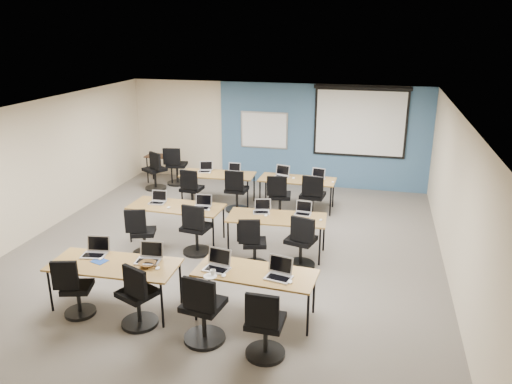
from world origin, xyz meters
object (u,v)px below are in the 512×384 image
(task_chair_10, at_px, (279,200))
(laptop_11, at_px, (318,176))
(laptop_7, at_px, (303,211))
(task_chair_9, at_px, (236,194))
(training_table_back_left, at_px, (218,176))
(laptop_10, at_px, (282,174))
(utility_table, at_px, (161,159))
(task_chair_8, at_px, (191,193))
(training_table_front_left, at_px, (114,266))
(training_table_front_right, at_px, (255,275))
(task_chair_0, at_px, (75,292))
(task_chair_5, at_px, (196,233))
(task_chair_2, at_px, (203,314))
(task_chair_7, at_px, (301,246))
(laptop_9, at_px, (234,170))
(training_table_mid_left, at_px, (176,208))
(laptop_4, at_px, (158,200))
(task_chair_1, at_px, (138,301))
(whiteboard, at_px, (264,130))
(task_chair_6, at_px, (253,247))
(projector_screen, at_px, (360,118))
(laptop_8, at_px, (205,169))
(spare_chair_b, at_px, (155,174))
(laptop_0, at_px, (96,251))
(training_table_mid_right, at_px, (277,219))
(laptop_5, at_px, (202,205))
(task_chair_11, at_px, (312,201))
(laptop_3, at_px, (279,272))
(laptop_2, at_px, (218,264))
(task_chair_3, at_px, (265,330))
(spare_chair_a, at_px, (176,169))
(laptop_6, at_px, (262,209))
(laptop_1, at_px, (149,256))

(task_chair_10, relative_size, laptop_11, 3.27)
(laptop_7, xyz_separation_m, task_chair_9, (-1.81, 1.69, -0.37))
(training_table_back_left, xyz_separation_m, laptop_10, (1.54, 0.13, 0.11))
(utility_table, bearing_deg, task_chair_8, -49.73)
(training_table_front_left, bearing_deg, training_table_front_right, 4.71)
(task_chair_0, distance_m, utility_table, 6.69)
(task_chair_5, bearing_deg, task_chair_2, -60.13)
(task_chair_7, xyz_separation_m, laptop_9, (-2.14, 3.10, 0.37))
(training_table_mid_left, height_order, laptop_4, laptop_4)
(task_chair_0, distance_m, task_chair_1, 1.03)
(laptop_10, bearing_deg, whiteboard, 131.54)
(task_chair_5, distance_m, task_chair_8, 2.44)
(task_chair_1, bearing_deg, whiteboard, 111.89)
(task_chair_6, bearing_deg, task_chair_8, 115.11)
(task_chair_5, bearing_deg, projector_screen, 67.76)
(task_chair_9, bearing_deg, task_chair_0, -101.42)
(task_chair_10, bearing_deg, laptop_8, 150.94)
(task_chair_10, bearing_deg, spare_chair_b, 152.67)
(laptop_0, bearing_deg, laptop_9, 71.64)
(training_table_mid_left, height_order, training_table_mid_right, same)
(training_table_back_left, bearing_deg, utility_table, 145.60)
(task_chair_2, relative_size, laptop_11, 3.38)
(laptop_5, distance_m, task_chair_9, 1.87)
(task_chair_5, relative_size, task_chair_6, 1.07)
(training_table_mid_left, relative_size, task_chair_7, 1.83)
(task_chair_5, bearing_deg, laptop_10, 78.17)
(laptop_5, relative_size, task_chair_11, 0.31)
(task_chair_9, bearing_deg, task_chair_11, -1.33)
(laptop_7, bearing_deg, laptop_3, -85.54)
(task_chair_6, bearing_deg, training_table_front_right, -89.71)
(utility_table, bearing_deg, laptop_2, -59.06)
(task_chair_3, relative_size, laptop_7, 3.33)
(laptop_0, height_order, laptop_4, laptop_0)
(training_table_mid_right, distance_m, task_chair_6, 0.79)
(training_table_mid_left, xyz_separation_m, laptop_2, (1.63, -2.34, 0.11))
(task_chair_0, bearing_deg, laptop_9, 65.36)
(training_table_back_left, height_order, spare_chair_a, spare_chair_a)
(laptop_5, bearing_deg, spare_chair_b, 124.10)
(training_table_mid_right, height_order, laptop_5, laptop_5)
(task_chair_8, bearing_deg, laptop_6, -34.29)
(laptop_6, bearing_deg, laptop_9, 103.66)
(laptop_6, relative_size, task_chair_7, 0.31)
(task_chair_7, bearing_deg, training_table_front_left, -127.24)
(spare_chair_a, bearing_deg, whiteboard, 9.68)
(projector_screen, relative_size, laptop_1, 6.65)
(laptop_8, bearing_deg, spare_chair_a, 123.75)
(task_chair_0, xyz_separation_m, utility_table, (-1.54, 6.51, 0.26))
(training_table_mid_right, xyz_separation_m, task_chair_9, (-1.36, 1.97, -0.27))
(laptop_3, height_order, spare_chair_b, spare_chair_b)
(task_chair_2, relative_size, utility_table, 1.26)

